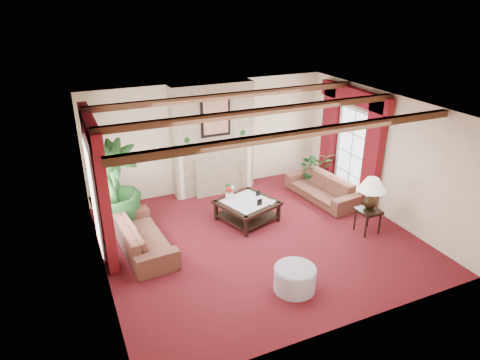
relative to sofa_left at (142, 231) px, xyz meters
name	(u,v)px	position (x,y,z in m)	size (l,w,h in m)	color
floor	(259,239)	(2.22, -0.58, -0.40)	(6.00, 6.00, 0.00)	#450C12
ceiling	(261,108)	(2.22, -0.58, 2.30)	(6.00, 6.00, 0.00)	white
back_wall	(210,137)	(2.22, 2.17, 0.95)	(6.00, 0.02, 2.70)	beige
left_wall	(97,207)	(-0.78, -0.58, 0.95)	(0.02, 5.50, 2.70)	beige
right_wall	(384,155)	(5.22, -0.58, 0.95)	(0.02, 5.50, 2.70)	beige
ceiling_beams	(261,112)	(2.22, -0.58, 2.24)	(6.00, 3.00, 0.12)	#352011
fireplace	(211,83)	(2.22, 1.97, 2.30)	(2.00, 0.52, 2.70)	tan
french_door_left	(85,144)	(-0.75, 0.42, 1.73)	(0.10, 1.10, 2.16)	white
french_door_right	(357,110)	(5.19, 0.42, 1.73)	(0.10, 1.10, 2.16)	white
curtains_left	(88,120)	(-0.64, 0.42, 2.15)	(0.20, 2.40, 2.55)	#540B17
curtains_right	(355,92)	(5.08, 0.42, 2.15)	(0.20, 2.40, 2.55)	#540B17
sofa_left	(142,231)	(0.00, 0.00, 0.00)	(0.76, 2.10, 0.80)	#3E111B
sofa_right	(322,184)	(4.40, 0.45, -0.02)	(0.79, 2.00, 0.76)	#3E111B
potted_palm	(116,205)	(-0.30, 1.05, 0.12)	(1.20, 1.96, 1.05)	black
small_plant	(315,172)	(4.68, 1.16, -0.03)	(1.06, 1.13, 0.75)	black
coffee_table	(247,211)	(2.32, 0.21, -0.18)	(1.11, 1.11, 0.45)	black
side_table	(367,221)	(4.39, -1.24, -0.14)	(0.44, 0.44, 0.52)	black
ottoman	(295,279)	(2.06, -2.26, -0.20)	(0.71, 0.71, 0.41)	#9E99AD
table_lamp	(371,194)	(4.39, -1.24, 0.47)	(0.57, 0.57, 0.72)	black
flower_vase	(230,194)	(2.05, 0.52, 0.15)	(0.25, 0.26, 0.19)	silver
book	(265,198)	(2.62, -0.05, 0.21)	(0.19, 0.17, 0.31)	black
photo_frame_a	(260,202)	(2.48, -0.06, 0.13)	(0.11, 0.02, 0.15)	black
photo_frame_b	(258,193)	(2.66, 0.37, 0.11)	(0.10, 0.02, 0.13)	black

